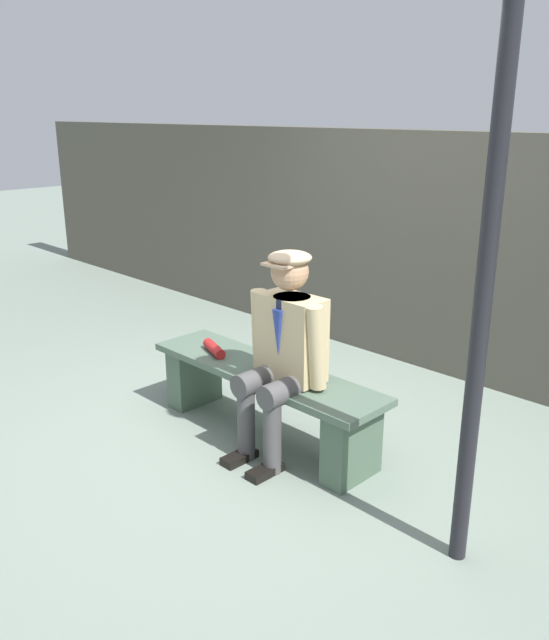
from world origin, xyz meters
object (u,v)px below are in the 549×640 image
at_px(seated_man, 284,346).
at_px(lamp_post, 499,140).
at_px(rolled_magazine, 214,349).
at_px(bench, 264,392).

relative_size(seated_man, lamp_post, 0.41).
relative_size(seated_man, rolled_magazine, 4.91).
height_order(bench, rolled_magazine, rolled_magazine).
xyz_separation_m(bench, seated_man, (-0.24, 0.07, 0.40)).
bearing_deg(rolled_magazine, seated_man, 178.78).
height_order(rolled_magazine, lamp_post, lamp_post).
bearing_deg(seated_man, bench, -15.47).
distance_m(bench, lamp_post, 2.26).
relative_size(rolled_magazine, lamp_post, 0.08).
xyz_separation_m(bench, lamp_post, (-1.55, 0.19, 1.64)).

